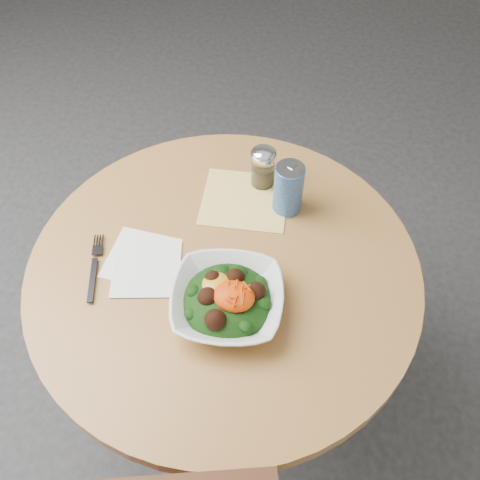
# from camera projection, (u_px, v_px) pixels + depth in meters

# --- Properties ---
(ground) EXTENTS (6.00, 6.00, 0.00)m
(ground) POSITION_uv_depth(u_px,v_px,m) (229.00, 393.00, 1.81)
(ground) COLOR #29292B
(ground) RESTS_ON ground
(table) EXTENTS (0.90, 0.90, 0.75)m
(table) POSITION_uv_depth(u_px,v_px,m) (225.00, 310.00, 1.37)
(table) COLOR black
(table) RESTS_ON ground
(cloth_napkin) EXTENTS (0.23, 0.22, 0.00)m
(cloth_napkin) POSITION_uv_depth(u_px,v_px,m) (245.00, 200.00, 1.34)
(cloth_napkin) COLOR yellow
(cloth_napkin) RESTS_ON table
(paper_napkins) EXTENTS (0.19, 0.20, 0.00)m
(paper_napkins) POSITION_uv_depth(u_px,v_px,m) (144.00, 264.00, 1.22)
(paper_napkins) COLOR white
(paper_napkins) RESTS_ON table
(salad_bowl) EXTENTS (0.27, 0.27, 0.09)m
(salad_bowl) POSITION_uv_depth(u_px,v_px,m) (227.00, 300.00, 1.12)
(salad_bowl) COLOR white
(salad_bowl) RESTS_ON table
(fork) EXTENTS (0.07, 0.18, 0.00)m
(fork) POSITION_uv_depth(u_px,v_px,m) (95.00, 265.00, 1.21)
(fork) COLOR black
(fork) RESTS_ON table
(spice_shaker) EXTENTS (0.06, 0.06, 0.11)m
(spice_shaker) POSITION_uv_depth(u_px,v_px,m) (263.00, 167.00, 1.34)
(spice_shaker) COLOR silver
(spice_shaker) RESTS_ON table
(beverage_can) EXTENTS (0.07, 0.07, 0.14)m
(beverage_can) POSITION_uv_depth(u_px,v_px,m) (288.00, 188.00, 1.28)
(beverage_can) COLOR navy
(beverage_can) RESTS_ON table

